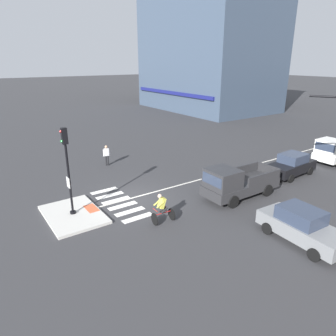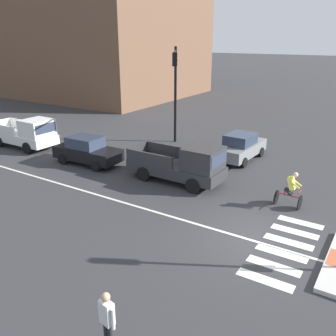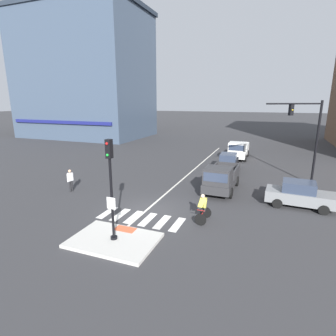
{
  "view_description": "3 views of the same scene",
  "coord_description": "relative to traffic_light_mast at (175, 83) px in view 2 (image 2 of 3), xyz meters",
  "views": [
    {
      "loc": [
        15.45,
        -8.11,
        8.12
      ],
      "look_at": [
        -0.3,
        2.79,
        1.39
      ],
      "focal_mm": 33.02,
      "sensor_mm": 36.0,
      "label": 1
    },
    {
      "loc": [
        -11.92,
        -3.53,
        7.19
      ],
      "look_at": [
        1.24,
        4.84,
        1.55
      ],
      "focal_mm": 39.02,
      "sensor_mm": 36.0,
      "label": 2
    },
    {
      "loc": [
        6.56,
        -13.56,
        6.55
      ],
      "look_at": [
        -0.26,
        4.04,
        1.76
      ],
      "focal_mm": 28.56,
      "sensor_mm": 36.0,
      "label": 3
    }
  ],
  "objects": [
    {
      "name": "pickup_truck_white_eastbound_distant",
      "position": [
        -5.97,
        8.08,
        -3.3
      ],
      "size": [
        2.07,
        5.1,
        2.08
      ],
      "color": "white",
      "rests_on": "ground"
    },
    {
      "name": "lane_centre_line",
      "position": [
        -9.35,
        0.68,
        -4.27
      ],
      "size": [
        0.14,
        28.0,
        0.01
      ],
      "primitive_type": "cube",
      "color": "silver",
      "rests_on": "ground"
    },
    {
      "name": "pickup_truck_charcoal_eastbound_mid",
      "position": [
        -5.76,
        -4.04,
        -3.3
      ],
      "size": [
        2.12,
        5.13,
        2.08
      ],
      "color": "#2D2D30",
      "rests_on": "ground"
    },
    {
      "name": "ground_plane",
      "position": [
        -9.17,
        -9.32,
        -4.28
      ],
      "size": [
        300.0,
        300.0,
        0.0
      ],
      "primitive_type": "plane",
      "color": "#333335"
    },
    {
      "name": "building_corner_left",
      "position": [
        15.99,
        20.58,
        6.84
      ],
      "size": [
        20.16,
        22.04,
        22.2
      ],
      "color": "brown",
      "rests_on": "ground"
    },
    {
      "name": "traffic_light_mast",
      "position": [
        0.0,
        0.0,
        0.0
      ],
      "size": [
        3.98,
        2.38,
        6.56
      ],
      "color": "black",
      "rests_on": "ground"
    },
    {
      "name": "crosswalk_stripe_b",
      "position": [
        -10.51,
        -10.29,
        -4.27
      ],
      "size": [
        0.44,
        1.8,
        0.01
      ],
      "primitive_type": "cube",
      "color": "silver",
      "rests_on": "ground"
    },
    {
      "name": "crosswalk_stripe_c",
      "position": [
        -9.61,
        -10.29,
        -4.27
      ],
      "size": [
        0.44,
        1.8,
        0.01
      ],
      "primitive_type": "cube",
      "color": "silver",
      "rests_on": "ground"
    },
    {
      "name": "crosswalk_stripe_e",
      "position": [
        -7.83,
        -10.29,
        -4.27
      ],
      "size": [
        0.44,
        1.8,
        0.01
      ],
      "primitive_type": "cube",
      "color": "silver",
      "rests_on": "ground"
    },
    {
      "name": "car_grey_cross_right",
      "position": [
        -0.59,
        -5.09,
        -3.47
      ],
      "size": [
        4.19,
        2.02,
        1.64
      ],
      "color": "slate",
      "rests_on": "ground"
    },
    {
      "name": "pedestrian_at_curb_left",
      "position": [
        -16.07,
        -7.96,
        -3.3
      ],
      "size": [
        0.29,
        0.54,
        1.67
      ],
      "color": "black",
      "rests_on": "ground"
    },
    {
      "name": "cyclist",
      "position": [
        -5.74,
        -9.48,
        -3.41
      ],
      "size": [
        0.71,
        1.12,
        1.68
      ],
      "color": "black",
      "rests_on": "ground"
    },
    {
      "name": "car_black_eastbound_far",
      "position": [
        -6.22,
        2.29,
        -3.47
      ],
      "size": [
        1.99,
        4.18,
        1.64
      ],
      "color": "black",
      "rests_on": "ground"
    },
    {
      "name": "crosswalk_stripe_d",
      "position": [
        -8.72,
        -10.29,
        -4.27
      ],
      "size": [
        0.44,
        1.8,
        0.01
      ],
      "primitive_type": "cube",
      "color": "silver",
      "rests_on": "ground"
    },
    {
      "name": "crosswalk_stripe_f",
      "position": [
        -6.94,
        -10.29,
        -4.27
      ],
      "size": [
        0.44,
        1.8,
        0.01
      ],
      "primitive_type": "cube",
      "color": "silver",
      "rests_on": "ground"
    },
    {
      "name": "crosswalk_stripe_a",
      "position": [
        -11.4,
        -10.29,
        -4.27
      ],
      "size": [
        0.44,
        1.8,
        0.01
      ],
      "primitive_type": "cube",
      "color": "silver",
      "rests_on": "ground"
    }
  ]
}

